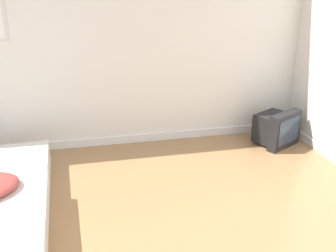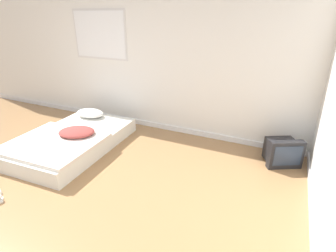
{
  "view_description": "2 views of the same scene",
  "coord_description": "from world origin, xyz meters",
  "views": [
    {
      "loc": [
        0.59,
        -1.21,
        1.73
      ],
      "look_at": [
        1.23,
        1.7,
        0.57
      ],
      "focal_mm": 40.0,
      "sensor_mm": 36.0,
      "label": 1
    },
    {
      "loc": [
        2.54,
        -1.25,
        1.96
      ],
      "look_at": [
        1.16,
        1.67,
        0.57
      ],
      "focal_mm": 28.0,
      "sensor_mm": 36.0,
      "label": 2
    }
  ],
  "objects": [
    {
      "name": "wall_back",
      "position": [
        -0.01,
        2.75,
        1.29
      ],
      "size": [
        8.36,
        0.08,
        2.6
      ],
      "color": "white",
      "rests_on": "ground_plane"
    },
    {
      "name": "crt_tv",
      "position": [
        2.61,
        2.33,
        0.19
      ],
      "size": [
        0.54,
        0.51,
        0.4
      ],
      "color": "black",
      "rests_on": "ground_plane"
    },
    {
      "name": "mattress_bed",
      "position": [
        -0.39,
        1.43,
        0.14
      ],
      "size": [
        1.31,
        1.98,
        0.37
      ],
      "color": "silver",
      "rests_on": "ground_plane"
    },
    {
      "name": "ground_plane",
      "position": [
        0.0,
        0.0,
        0.0
      ],
      "size": [
        20.0,
        20.0,
        0.0
      ],
      "primitive_type": "plane",
      "color": "#997047"
    }
  ]
}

